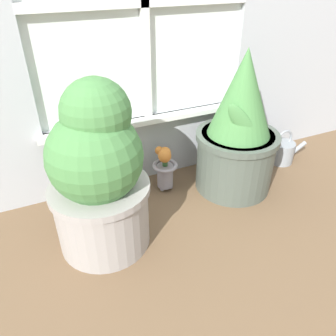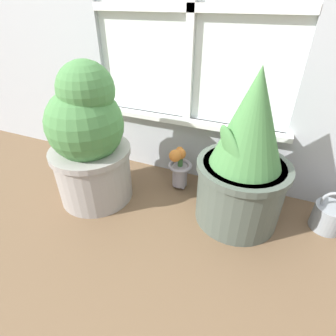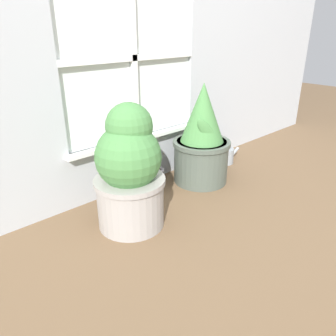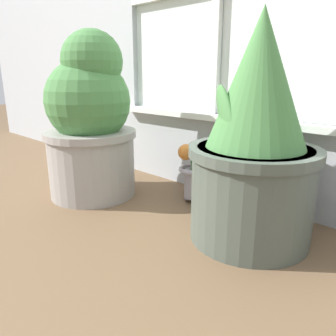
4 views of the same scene
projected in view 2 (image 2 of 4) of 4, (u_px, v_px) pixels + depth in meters
The scene contains 5 objects.
ground_plane at pixel (127, 260), 1.03m from camera, with size 10.00×10.00×0.00m, color brown.
potted_plant_left at pixel (89, 141), 1.20m from camera, with size 0.38×0.38×0.67m.
potted_plant_right at pixel (244, 163), 1.07m from camera, with size 0.39×0.39×0.68m.
flower_vase at pixel (179, 167), 1.36m from camera, with size 0.12×0.13×0.24m.
watering_can at pixel (330, 216), 1.14m from camera, with size 0.24×0.13×0.20m.
Camera 2 is at (0.40, -0.55, 0.87)m, focal length 28.00 mm.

